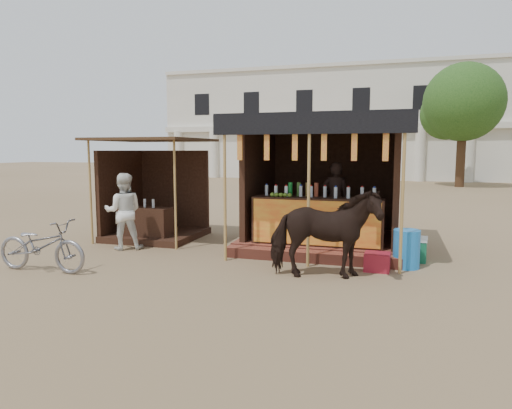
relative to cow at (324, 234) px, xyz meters
The scene contains 11 objects.
ground 1.80m from the cow, 147.96° to the right, with size 120.00×120.00×0.00m, color #846B4C.
main_stall 2.53m from the cow, 98.69° to the left, with size 3.60×3.61×2.78m.
secondary_stall 5.14m from the cow, 152.56° to the left, with size 2.40×2.40×2.38m.
cow is the anchor object (origin of this frame).
motorbike 4.88m from the cow, 168.13° to the right, with size 0.61×1.75×0.92m, color gray.
bystander 4.54m from the cow, 167.16° to the left, with size 0.79×0.62×1.63m, color white.
blue_barrel 1.78m from the cow, 40.63° to the left, with size 0.47×0.47×0.69m, color blue.
red_crate 1.27m from the cow, 42.57° to the left, with size 0.43×0.39×0.32m, color maroon.
cooler 2.28m from the cow, 51.26° to the left, with size 0.67×0.49×0.46m.
background_building 29.45m from the cow, 96.65° to the left, with size 26.00×7.45×8.18m.
tree 22.07m from the cow, 78.26° to the left, with size 4.50×4.40×7.00m.
Camera 1 is at (2.48, -6.47, 2.11)m, focal length 32.00 mm.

